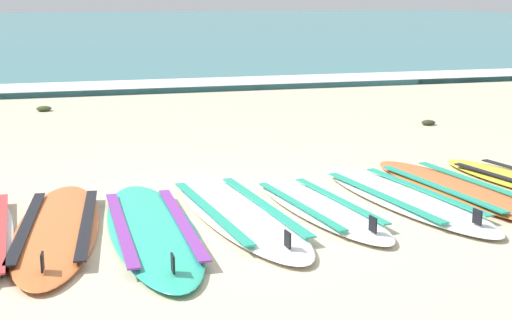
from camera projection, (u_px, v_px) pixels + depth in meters
ground_plane at (232, 213)px, 5.59m from camera, size 80.00×80.00×0.00m
sea at (80, 25)px, 40.42m from camera, size 80.00×60.00×0.10m
wave_foam_strip at (133, 87)px, 12.83m from camera, size 80.00×1.27×0.11m
surfboard_2 at (57, 228)px, 5.12m from camera, size 0.79×2.38×0.18m
surfboard_3 at (152, 229)px, 5.10m from camera, size 0.63×2.43×0.18m
surfboard_4 at (237, 212)px, 5.49m from camera, size 0.88×2.48×0.18m
surfboard_5 at (319, 207)px, 5.63m from camera, size 0.78×2.04×0.18m
surfboard_6 at (403, 197)px, 5.90m from camera, size 0.92×2.35×0.18m
surfboard_7 at (459, 189)px, 6.14m from camera, size 0.89×2.36×0.18m
seaweed_clump_near_shoreline at (44, 109)px, 10.50m from camera, size 0.22×0.18×0.08m
seaweed_clump_mid_sand at (428, 123)px, 9.38m from camera, size 0.19×0.15×0.07m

